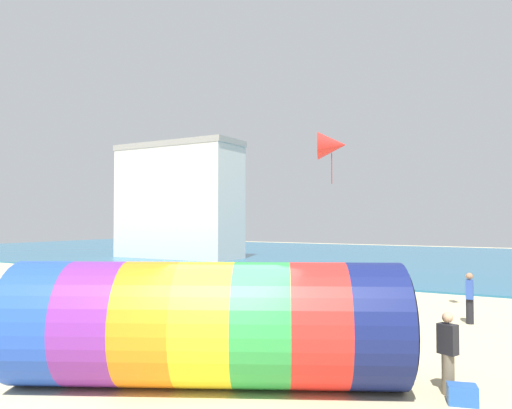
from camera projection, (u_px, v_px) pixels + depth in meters
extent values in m
plane|color=#CCBA8C|center=(213.00, 405.00, 9.13)|extent=(120.00, 120.00, 0.00)
cube|color=#236084|center=(470.00, 261.00, 40.77)|extent=(120.00, 40.00, 0.10)
cylinder|color=blue|center=(47.00, 322.00, 10.41)|extent=(2.16, 2.76, 2.53)
cylinder|color=purple|center=(100.00, 322.00, 10.36)|extent=(2.16, 2.76, 2.53)
cylinder|color=orange|center=(153.00, 323.00, 10.30)|extent=(2.16, 2.76, 2.53)
cylinder|color=yellow|center=(207.00, 324.00, 10.25)|extent=(2.16, 2.76, 2.53)
cylinder|color=green|center=(262.00, 324.00, 10.20)|extent=(2.16, 2.76, 2.53)
cylinder|color=red|center=(317.00, 325.00, 10.15)|extent=(2.16, 2.76, 2.53)
cylinder|color=navy|center=(373.00, 325.00, 10.09)|extent=(2.16, 2.76, 2.53)
cylinder|color=black|center=(402.00, 325.00, 10.07)|extent=(1.12, 2.09, 2.33)
cylinder|color=#726651|center=(448.00, 374.00, 9.71)|extent=(0.24, 0.24, 0.78)
cube|color=#232328|center=(448.00, 339.00, 9.73)|extent=(0.42, 0.34, 0.58)
sphere|color=tan|center=(447.00, 317.00, 9.74)|extent=(0.21, 0.21, 0.21)
cone|color=red|center=(332.00, 145.00, 19.57)|extent=(1.45, 1.45, 1.12)
cylinder|color=maroon|center=(332.00, 168.00, 19.54)|extent=(0.03, 0.03, 1.21)
cylinder|color=black|center=(470.00, 311.00, 16.29)|extent=(0.24, 0.24, 0.81)
cube|color=#2D4CA5|center=(470.00, 289.00, 16.31)|extent=(0.24, 0.37, 0.61)
sphere|color=#9E7051|center=(469.00, 276.00, 16.33)|extent=(0.22, 0.22, 0.22)
cube|color=silver|center=(178.00, 204.00, 43.51)|extent=(11.25, 4.15, 9.59)
cube|color=gray|center=(178.00, 146.00, 43.66)|extent=(11.48, 4.23, 0.50)
cube|color=#2659B2|center=(462.00, 394.00, 9.18)|extent=(0.60, 0.49, 0.36)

